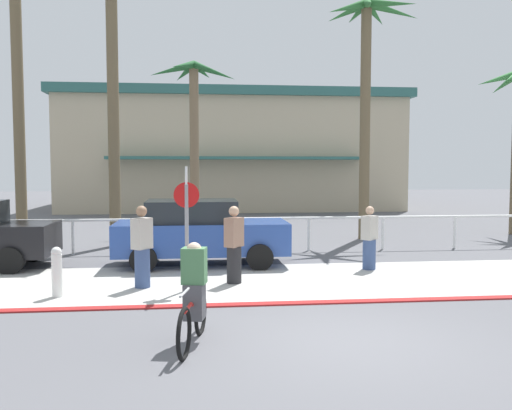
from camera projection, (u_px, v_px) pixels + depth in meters
The scene contains 16 objects.
ground_plane at pixel (265, 244), 17.97m from camera, with size 80.00×80.00×0.00m, color #5B5B60.
sidewalk_strip at pixel (296, 281), 12.21m from camera, with size 44.00×4.00×0.02m, color beige.
curb_paint at pixel (316, 302), 10.23m from camera, with size 44.00×0.24×0.03m, color maroon.
building_backdrop at pixel (230, 152), 35.05m from camera, with size 20.07×12.38×6.90m.
rail_fence at pixel (271, 224), 16.42m from camera, with size 25.56×0.08×1.04m.
stop_sign_bike_lane at pixel (187, 210), 11.09m from camera, with size 0.52×0.56×2.56m.
bollard_2 at pixel (57, 272), 10.64m from camera, with size 0.20×0.20×1.00m.
palm_tree_2 at pixel (15, 11), 17.66m from camera, with size 3.56×3.57×10.11m.
palm_tree_3 at pixel (113, 41), 17.09m from camera, with size 3.49×3.46×8.81m.
palm_tree_4 at pixel (194, 108), 21.28m from camera, with size 3.36×2.76×6.64m.
palm_tree_5 at pixel (368, 63), 18.82m from camera, with size 3.48×3.15×8.29m.
car_blue_1 at pixel (200, 232), 14.12m from camera, with size 4.40×2.02×1.69m.
cyclist_red_0 at pixel (194, 296), 7.87m from camera, with size 0.43×1.79×1.50m.
pedestrian_0 at pixel (142, 250), 11.44m from camera, with size 0.46×0.47×1.74m.
pedestrian_2 at pixel (369, 241), 13.47m from camera, with size 0.47×0.46×1.58m.
pedestrian_3 at pixel (234, 248), 11.87m from camera, with size 0.45×0.47×1.70m.
Camera 1 is at (-2.19, -7.70, 2.56)m, focal length 38.39 mm.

